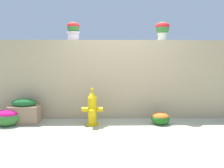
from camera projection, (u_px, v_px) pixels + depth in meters
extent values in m
plane|color=#9B9C85|center=(123.00, 136.00, 3.72)|extent=(24.00, 24.00, 0.00)
cube|color=tan|center=(119.00, 79.00, 4.84)|extent=(6.63, 0.32, 1.72)
cylinder|color=silver|center=(73.00, 36.00, 4.67)|extent=(0.24, 0.24, 0.18)
cylinder|color=silver|center=(73.00, 33.00, 4.66)|extent=(0.28, 0.28, 0.03)
sphere|color=#336C2A|center=(73.00, 28.00, 4.65)|extent=(0.26, 0.26, 0.26)
ellipsoid|color=red|center=(73.00, 26.00, 4.65)|extent=(0.27, 0.27, 0.14)
cylinder|color=beige|center=(162.00, 37.00, 4.71)|extent=(0.18, 0.18, 0.16)
cylinder|color=beige|center=(162.00, 34.00, 4.70)|extent=(0.21, 0.21, 0.03)
sphere|color=#326C2F|center=(162.00, 28.00, 4.69)|extent=(0.29, 0.29, 0.29)
ellipsoid|color=red|center=(162.00, 26.00, 4.68)|extent=(0.31, 0.31, 0.16)
cylinder|color=#ECB90B|center=(93.00, 124.00, 4.33)|extent=(0.23, 0.23, 0.03)
cylinder|color=#ECB90B|center=(92.00, 111.00, 4.29)|extent=(0.17, 0.17, 0.56)
cone|color=gold|center=(92.00, 94.00, 4.25)|extent=(0.18, 0.18, 0.14)
cylinder|color=gold|center=(92.00, 89.00, 4.24)|extent=(0.06, 0.06, 0.05)
cylinder|color=gold|center=(85.00, 110.00, 4.29)|extent=(0.13, 0.10, 0.10)
cylinder|color=gold|center=(100.00, 109.00, 4.29)|extent=(0.13, 0.10, 0.10)
cylinder|color=gold|center=(92.00, 113.00, 4.14)|extent=(0.12, 0.14, 0.12)
ellipsoid|color=#22631C|center=(160.00, 119.00, 4.38)|extent=(0.37, 0.34, 0.25)
ellipsoid|color=orange|center=(160.00, 116.00, 4.37)|extent=(0.34, 0.30, 0.14)
ellipsoid|color=#387730|center=(8.00, 118.00, 4.30)|extent=(0.48, 0.43, 0.34)
ellipsoid|color=#C30F63|center=(8.00, 114.00, 4.29)|extent=(0.43, 0.39, 0.18)
cube|color=#957459|center=(25.00, 114.00, 4.43)|extent=(0.60, 0.32, 0.37)
ellipsoid|color=#1C5926|center=(24.00, 103.00, 4.40)|extent=(0.51, 0.27, 0.18)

